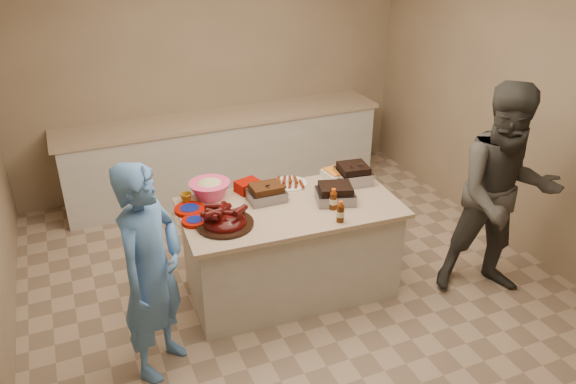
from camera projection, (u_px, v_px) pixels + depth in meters
name	position (u px, v px, depth m)	size (l,w,h in m)	color
room	(304.00, 297.00, 4.76)	(4.50, 5.00, 2.70)	#9D8669
back_counter	(224.00, 154.00, 6.36)	(3.60, 0.64, 0.90)	beige
island	(290.00, 289.00, 4.85)	(1.74, 0.92, 0.82)	beige
rib_platter	(225.00, 225.00, 4.21)	(0.44, 0.44, 0.17)	#460705
pulled_pork_tray	(267.00, 200.00, 4.56)	(0.29, 0.22, 0.09)	#47230F
brisket_tray	(335.00, 201.00, 4.55)	(0.30, 0.25, 0.09)	black
roasting_pan	(353.00, 182.00, 4.86)	(0.28, 0.28, 0.11)	gray
coleslaw_bowl	(210.00, 197.00, 4.61)	(0.34, 0.34, 0.23)	#FA4680
sausage_plate	(290.00, 184.00, 4.82)	(0.30, 0.30, 0.05)	silver
mac_cheese_dish	(341.00, 176.00, 4.96)	(0.30, 0.22, 0.08)	orange
bbq_bottle_a	(340.00, 221.00, 4.26)	(0.06, 0.06, 0.17)	#441C05
bbq_bottle_b	(333.00, 209.00, 4.43)	(0.06, 0.06, 0.18)	#441C05
mustard_bottle	(274.00, 201.00, 4.55)	(0.04, 0.04, 0.12)	#EDBE00
sauce_bowl	(281.00, 200.00, 4.57)	(0.14, 0.04, 0.14)	silver
plate_stack_large	(190.00, 211.00, 4.40)	(0.24, 0.24, 0.03)	#8A0900
plate_stack_small	(195.00, 223.00, 4.24)	(0.20, 0.20, 0.03)	#8A0900
plastic_cup	(187.00, 203.00, 4.52)	(0.09, 0.09, 0.09)	#9B6913
basket_stack	(248.00, 191.00, 4.71)	(0.19, 0.14, 0.10)	#8A0900
guest_blue	(164.00, 363.00, 4.07)	(0.58, 1.59, 0.38)	#4D80C6
guest_gray	(486.00, 287.00, 4.88)	(0.88, 1.82, 0.69)	#43423C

